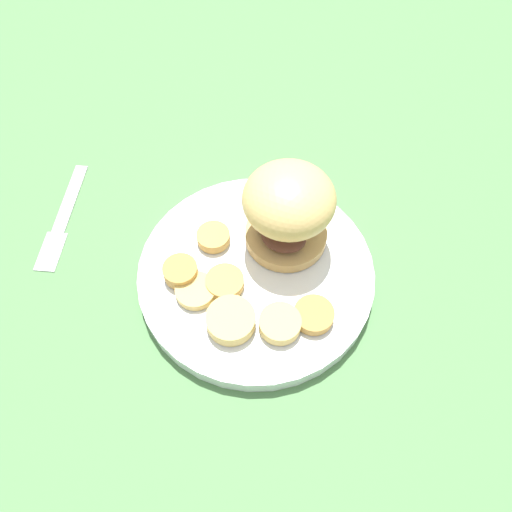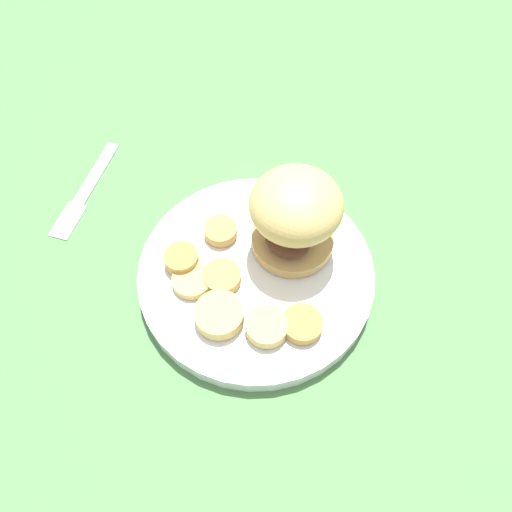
# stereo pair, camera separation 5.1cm
# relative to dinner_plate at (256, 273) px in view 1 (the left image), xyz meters

# --- Properties ---
(ground_plane) EXTENTS (4.00, 4.00, 0.00)m
(ground_plane) POSITION_rel_dinner_plate_xyz_m (0.00, 0.00, -0.01)
(ground_plane) COLOR #4C7A47
(dinner_plate) EXTENTS (0.25, 0.25, 0.02)m
(dinner_plate) POSITION_rel_dinner_plate_xyz_m (0.00, 0.00, 0.00)
(dinner_plate) COLOR white
(dinner_plate) RESTS_ON ground_plane
(sandwich) EXTENTS (0.09, 0.09, 0.10)m
(sandwich) POSITION_rel_dinner_plate_xyz_m (0.03, 0.04, 0.06)
(sandwich) COLOR tan
(sandwich) RESTS_ON dinner_plate
(potato_round_0) EXTENTS (0.05, 0.05, 0.02)m
(potato_round_0) POSITION_rel_dinner_plate_xyz_m (-0.02, -0.07, 0.02)
(potato_round_0) COLOR #DBB766
(potato_round_0) RESTS_ON dinner_plate
(potato_round_1) EXTENTS (0.04, 0.04, 0.01)m
(potato_round_1) POSITION_rel_dinner_plate_xyz_m (0.06, -0.05, 0.02)
(potato_round_1) COLOR #BC8942
(potato_round_1) RESTS_ON dinner_plate
(potato_round_2) EXTENTS (0.04, 0.04, 0.01)m
(potato_round_2) POSITION_rel_dinner_plate_xyz_m (-0.03, -0.02, 0.02)
(potato_round_2) COLOR tan
(potato_round_2) RESTS_ON dinner_plate
(potato_round_3) EXTENTS (0.04, 0.04, 0.02)m
(potato_round_3) POSITION_rel_dinner_plate_xyz_m (-0.08, -0.01, 0.02)
(potato_round_3) COLOR #BC8942
(potato_round_3) RESTS_ON dinner_plate
(potato_round_4) EXTENTS (0.04, 0.04, 0.01)m
(potato_round_4) POSITION_rel_dinner_plate_xyz_m (-0.06, -0.03, 0.01)
(potato_round_4) COLOR #DBB766
(potato_round_4) RESTS_ON dinner_plate
(potato_round_5) EXTENTS (0.04, 0.04, 0.01)m
(potato_round_5) POSITION_rel_dinner_plate_xyz_m (0.03, -0.06, 0.02)
(potato_round_5) COLOR #DBB766
(potato_round_5) RESTS_ON dinner_plate
(potato_round_6) EXTENTS (0.04, 0.04, 0.01)m
(potato_round_6) POSITION_rel_dinner_plate_xyz_m (-0.05, 0.03, 0.02)
(potato_round_6) COLOR tan
(potato_round_6) RESTS_ON dinner_plate
(fork) EXTENTS (0.03, 0.15, 0.00)m
(fork) POSITION_rel_dinner_plate_xyz_m (-0.23, 0.07, -0.01)
(fork) COLOR silver
(fork) RESTS_ON ground_plane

